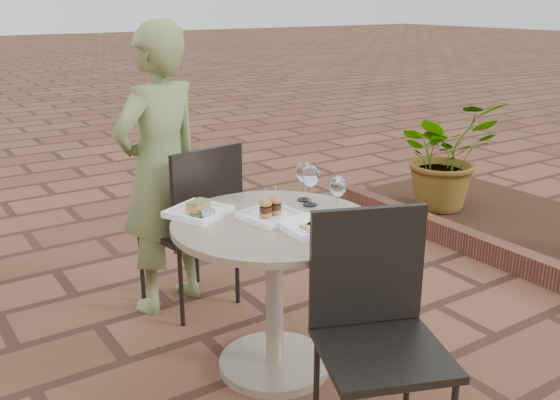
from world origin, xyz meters
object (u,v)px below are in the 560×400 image
cafe_table (274,273)px  diner (160,171)px  plate_sliders (271,212)px  plate_salmon (199,211)px  plate_tuna (311,226)px  chair_near (375,315)px  chair_far (197,215)px

cafe_table → diner: (-0.15, 0.88, 0.29)m
cafe_table → plate_sliders: 0.28m
plate_sliders → diner: bearing=100.4°
diner → plate_salmon: 0.63m
cafe_table → plate_sliders: plate_sliders is taller
plate_tuna → chair_near: bearing=-95.8°
chair_far → diner: 0.30m
chair_far → plate_sliders: size_ratio=3.56×
chair_far → plate_salmon: 0.55m
plate_sliders → plate_tuna: (0.07, -0.21, -0.01)m
cafe_table → plate_salmon: (-0.24, 0.26, 0.26)m
plate_tuna → plate_salmon: bearing=126.1°
chair_far → diner: diner is taller
chair_near → diner: (-0.17, 1.51, 0.23)m
cafe_table → plate_tuna: 0.32m
chair_near → diner: diner is taller
cafe_table → diner: size_ratio=0.58×
chair_near → plate_sliders: bearing=113.8°
cafe_table → plate_tuna: bearing=-66.8°
chair_far → plate_tuna: 0.92m
chair_far → chair_near: 1.36m
chair_near → plate_sliders: chair_near is taller
cafe_table → plate_salmon: size_ratio=2.86×
chair_near → cafe_table: bearing=114.3°
diner → plate_sliders: diner is taller
cafe_table → chair_far: chair_far is taller
chair_near → plate_sliders: (-0.02, 0.67, 0.21)m
plate_salmon → chair_far: bearing=65.4°
chair_near → plate_salmon: bearing=128.4°
diner → plate_salmon: (-0.09, -0.62, -0.03)m
cafe_table → chair_near: chair_near is taller
plate_sliders → plate_tuna: bearing=-71.7°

